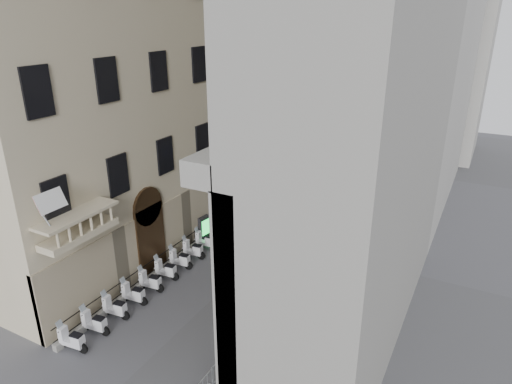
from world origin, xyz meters
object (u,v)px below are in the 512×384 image
at_px(security_tent, 280,159).
at_px(info_kiosk, 204,229).
at_px(street_lamp, 285,153).
at_px(scooter_0, 74,350).
at_px(pedestrian_b, 324,189).
at_px(pedestrian_a, 297,227).

height_order(security_tent, info_kiosk, security_tent).
bearing_deg(street_lamp, scooter_0, -79.58).
bearing_deg(street_lamp, pedestrian_b, 55.55).
distance_m(security_tent, pedestrian_a, 9.36).
height_order(street_lamp, info_kiosk, street_lamp).
xyz_separation_m(street_lamp, pedestrian_b, (2.66, 2.35, -3.56)).
distance_m(security_tent, info_kiosk, 11.39).
relative_size(scooter_0, pedestrian_b, 0.86).
bearing_deg(street_lamp, info_kiosk, -87.91).
xyz_separation_m(scooter_0, info_kiosk, (-0.56, 12.14, 1.00)).
relative_size(street_lamp, pedestrian_a, 4.10).
height_order(security_tent, pedestrian_a, security_tent).
height_order(scooter_0, pedestrian_b, pedestrian_b).
relative_size(scooter_0, pedestrian_a, 0.82).
bearing_deg(pedestrian_b, info_kiosk, 96.13).
height_order(security_tent, street_lamp, street_lamp).
height_order(scooter_0, pedestrian_a, pedestrian_a).
height_order(info_kiosk, pedestrian_a, info_kiosk).
xyz_separation_m(security_tent, info_kiosk, (-0.59, -11.18, -2.09)).
height_order(pedestrian_a, pedestrian_b, pedestrian_a).
xyz_separation_m(scooter_0, street_lamp, (1.40, 21.27, 4.43)).
distance_m(info_kiosk, pedestrian_a, 6.56).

